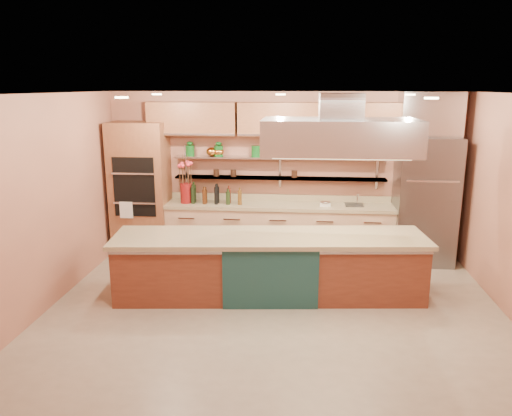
# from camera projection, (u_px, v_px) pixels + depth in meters

# --- Properties ---
(floor) EXTENTS (6.00, 5.00, 0.02)m
(floor) POSITION_uv_depth(u_px,v_px,m) (274.00, 312.00, 6.58)
(floor) COLOR gray
(floor) RESTS_ON ground
(ceiling) EXTENTS (6.00, 5.00, 0.02)m
(ceiling) POSITION_uv_depth(u_px,v_px,m) (276.00, 94.00, 5.91)
(ceiling) COLOR black
(ceiling) RESTS_ON wall_back
(wall_back) EXTENTS (6.00, 0.04, 2.80)m
(wall_back) POSITION_uv_depth(u_px,v_px,m) (283.00, 174.00, 8.66)
(wall_back) COLOR #AD6B51
(wall_back) RESTS_ON floor
(wall_front) EXTENTS (6.00, 0.04, 2.80)m
(wall_front) POSITION_uv_depth(u_px,v_px,m) (258.00, 286.00, 3.82)
(wall_front) COLOR #AD6B51
(wall_front) RESTS_ON floor
(wall_left) EXTENTS (0.04, 5.00, 2.80)m
(wall_left) POSITION_uv_depth(u_px,v_px,m) (46.00, 203.00, 6.51)
(wall_left) COLOR #AD6B51
(wall_left) RESTS_ON floor
(oven_stack) EXTENTS (0.95, 0.64, 2.30)m
(oven_stack) POSITION_uv_depth(u_px,v_px,m) (141.00, 189.00, 8.62)
(oven_stack) COLOR brown
(oven_stack) RESTS_ON floor
(refrigerator) EXTENTS (0.95, 0.72, 2.10)m
(refrigerator) POSITION_uv_depth(u_px,v_px,m) (425.00, 201.00, 8.19)
(refrigerator) COLOR slate
(refrigerator) RESTS_ON floor
(back_counter) EXTENTS (3.84, 0.64, 0.93)m
(back_counter) POSITION_uv_depth(u_px,v_px,m) (279.00, 230.00, 8.60)
(back_counter) COLOR tan
(back_counter) RESTS_ON floor
(wall_shelf_lower) EXTENTS (3.60, 0.26, 0.03)m
(wall_shelf_lower) POSITION_uv_depth(u_px,v_px,m) (280.00, 178.00, 8.55)
(wall_shelf_lower) COLOR #B9BCC0
(wall_shelf_lower) RESTS_ON wall_back
(wall_shelf_upper) EXTENTS (3.60, 0.26, 0.03)m
(wall_shelf_upper) POSITION_uv_depth(u_px,v_px,m) (280.00, 158.00, 8.46)
(wall_shelf_upper) COLOR #B9BCC0
(wall_shelf_upper) RESTS_ON wall_back
(upper_cabinets) EXTENTS (4.60, 0.36, 0.55)m
(upper_cabinets) POSITION_uv_depth(u_px,v_px,m) (283.00, 119.00, 8.26)
(upper_cabinets) COLOR brown
(upper_cabinets) RESTS_ON wall_back
(range_hood) EXTENTS (2.00, 1.00, 0.45)m
(range_hood) POSITION_uv_depth(u_px,v_px,m) (340.00, 136.00, 6.47)
(range_hood) COLOR #B9BCC0
(range_hood) RESTS_ON ceiling
(ceiling_downlights) EXTENTS (4.00, 2.80, 0.02)m
(ceiling_downlights) POSITION_uv_depth(u_px,v_px,m) (277.00, 96.00, 6.11)
(ceiling_downlights) COLOR #FFE5A5
(ceiling_downlights) RESTS_ON ceiling
(island) EXTENTS (4.28, 1.31, 0.88)m
(island) POSITION_uv_depth(u_px,v_px,m) (270.00, 266.00, 6.98)
(island) COLOR brown
(island) RESTS_ON floor
(flower_vase) EXTENTS (0.23, 0.23, 0.34)m
(flower_vase) POSITION_uv_depth(u_px,v_px,m) (186.00, 193.00, 8.54)
(flower_vase) COLOR maroon
(flower_vase) RESTS_ON back_counter
(oil_bottle_cluster) EXTENTS (0.93, 0.27, 0.30)m
(oil_bottle_cluster) POSITION_uv_depth(u_px,v_px,m) (217.00, 195.00, 8.49)
(oil_bottle_cluster) COLOR black
(oil_bottle_cluster) RESTS_ON back_counter
(kitchen_scale) EXTENTS (0.18, 0.14, 0.10)m
(kitchen_scale) POSITION_uv_depth(u_px,v_px,m) (325.00, 203.00, 8.36)
(kitchen_scale) COLOR silver
(kitchen_scale) RESTS_ON back_counter
(bar_faucet) EXTENTS (0.03, 0.03, 0.21)m
(bar_faucet) POSITION_uv_depth(u_px,v_px,m) (357.00, 199.00, 8.39)
(bar_faucet) COLOR silver
(bar_faucet) RESTS_ON back_counter
(copper_kettle) EXTENTS (0.22, 0.22, 0.15)m
(copper_kettle) POSITION_uv_depth(u_px,v_px,m) (212.00, 152.00, 8.55)
(copper_kettle) COLOR #BE742B
(copper_kettle) RESTS_ON wall_shelf_upper
(green_canister) EXTENTS (0.17, 0.17, 0.19)m
(green_canister) POSITION_uv_depth(u_px,v_px,m) (256.00, 151.00, 8.48)
(green_canister) COLOR #0F4A17
(green_canister) RESTS_ON wall_shelf_upper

